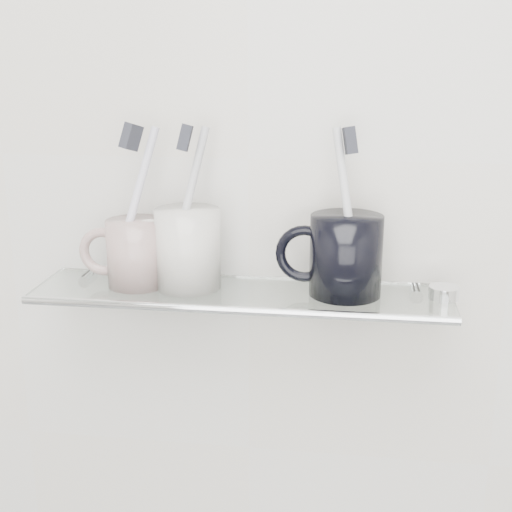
% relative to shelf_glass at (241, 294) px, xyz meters
% --- Properties ---
extents(wall_back, '(2.50, 0.00, 2.50)m').
position_rel_shelf_glass_xyz_m(wall_back, '(0.00, 0.06, 0.15)').
color(wall_back, beige).
rests_on(wall_back, ground).
extents(shelf_glass, '(0.50, 0.12, 0.01)m').
position_rel_shelf_glass_xyz_m(shelf_glass, '(0.00, 0.00, 0.00)').
color(shelf_glass, silver).
rests_on(shelf_glass, wall_back).
extents(shelf_rail, '(0.50, 0.01, 0.01)m').
position_rel_shelf_glass_xyz_m(shelf_rail, '(0.00, -0.06, 0.00)').
color(shelf_rail, silver).
rests_on(shelf_rail, shelf_glass).
extents(bracket_left, '(0.02, 0.03, 0.02)m').
position_rel_shelf_glass_xyz_m(bracket_left, '(-0.21, 0.05, -0.01)').
color(bracket_left, silver).
rests_on(bracket_left, wall_back).
extents(bracket_right, '(0.02, 0.03, 0.02)m').
position_rel_shelf_glass_xyz_m(bracket_right, '(0.21, 0.05, -0.01)').
color(bracket_right, silver).
rests_on(bracket_right, wall_back).
extents(mug_left, '(0.08, 0.08, 0.08)m').
position_rel_shelf_glass_xyz_m(mug_left, '(-0.13, 0.00, 0.04)').
color(mug_left, silver).
rests_on(mug_left, shelf_glass).
extents(mug_left_handle, '(0.06, 0.01, 0.06)m').
position_rel_shelf_glass_xyz_m(mug_left_handle, '(-0.17, 0.00, 0.04)').
color(mug_left_handle, silver).
rests_on(mug_left_handle, mug_left).
extents(toothbrush_left, '(0.06, 0.05, 0.18)m').
position_rel_shelf_glass_xyz_m(toothbrush_left, '(-0.13, 0.00, 0.10)').
color(toothbrush_left, silver).
rests_on(toothbrush_left, mug_left).
extents(bristles_left, '(0.03, 0.03, 0.04)m').
position_rel_shelf_glass_xyz_m(bristles_left, '(-0.13, 0.00, 0.19)').
color(bristles_left, '#24252D').
rests_on(bristles_left, toothbrush_left).
extents(mug_center, '(0.09, 0.09, 0.10)m').
position_rel_shelf_glass_xyz_m(mug_center, '(-0.06, 0.00, 0.05)').
color(mug_center, silver).
rests_on(mug_center, shelf_glass).
extents(mug_center_handle, '(0.07, 0.01, 0.07)m').
position_rel_shelf_glass_xyz_m(mug_center_handle, '(-0.11, 0.00, 0.05)').
color(mug_center_handle, silver).
rests_on(mug_center_handle, mug_center).
extents(toothbrush_center, '(0.05, 0.04, 0.19)m').
position_rel_shelf_glass_xyz_m(toothbrush_center, '(-0.06, 0.00, 0.10)').
color(toothbrush_center, '#A7A7A9').
rests_on(toothbrush_center, mug_center).
extents(bristles_center, '(0.02, 0.03, 0.03)m').
position_rel_shelf_glass_xyz_m(bristles_center, '(-0.06, 0.00, 0.19)').
color(bristles_center, '#24252D').
rests_on(bristles_center, toothbrush_center).
extents(mug_right, '(0.09, 0.09, 0.10)m').
position_rel_shelf_glass_xyz_m(mug_right, '(0.12, 0.00, 0.05)').
color(mug_right, black).
rests_on(mug_right, shelf_glass).
extents(mug_right_handle, '(0.07, 0.01, 0.07)m').
position_rel_shelf_glass_xyz_m(mug_right_handle, '(0.08, 0.00, 0.05)').
color(mug_right_handle, black).
rests_on(mug_right_handle, mug_right).
extents(toothbrush_right, '(0.04, 0.04, 0.19)m').
position_rel_shelf_glass_xyz_m(toothbrush_right, '(0.12, 0.00, 0.10)').
color(toothbrush_right, silver).
rests_on(toothbrush_right, mug_right).
extents(bristles_right, '(0.02, 0.03, 0.03)m').
position_rel_shelf_glass_xyz_m(bristles_right, '(0.12, 0.00, 0.19)').
color(bristles_right, '#24252D').
rests_on(bristles_right, toothbrush_right).
extents(chrome_cap, '(0.04, 0.04, 0.01)m').
position_rel_shelf_glass_xyz_m(chrome_cap, '(0.24, 0.00, 0.01)').
color(chrome_cap, silver).
rests_on(chrome_cap, shelf_glass).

